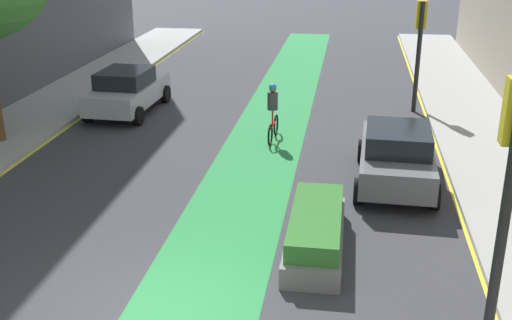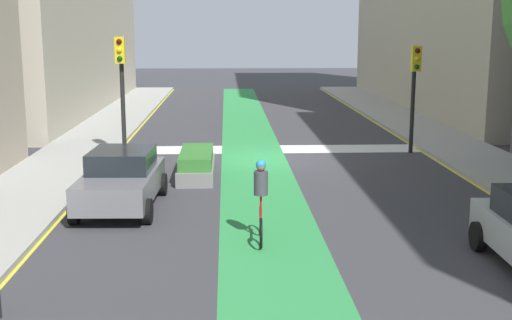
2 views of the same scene
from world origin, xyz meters
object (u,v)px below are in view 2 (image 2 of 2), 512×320
Objects in this scene: traffic_signal_near_right at (121,74)px; cyclist_in_lane at (261,198)px; median_planter at (197,164)px; traffic_signal_near_left at (415,79)px; car_grey_right_far at (122,179)px.

cyclist_in_lane is (-4.57, 9.94, -2.16)m from traffic_signal_near_right.
median_planter is (1.75, -6.78, -0.57)m from cyclist_in_lane.
traffic_signal_near_left is (-11.01, -0.67, -0.23)m from traffic_signal_near_right.
traffic_signal_near_left is 1.20× the size of median_planter.
traffic_signal_near_left is at bearing -121.24° from cyclist_in_lane.
traffic_signal_near_left is at bearing -154.95° from median_planter.
car_grey_right_far is 4.63m from cyclist_in_lane.
cyclist_in_lane is (-3.59, 2.93, 0.17)m from car_grey_right_far.
car_grey_right_far is at bearing -39.24° from cyclist_in_lane.
cyclist_in_lane is at bearing 58.76° from traffic_signal_near_left.
median_planter is at bearing 25.05° from traffic_signal_near_left.
car_grey_right_far is at bearing 98.02° from traffic_signal_near_right.
cyclist_in_lane is at bearing 140.76° from car_grey_right_far.
traffic_signal_near_right is at bearing -48.25° from median_planter.
cyclist_in_lane is at bearing 114.71° from traffic_signal_near_right.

